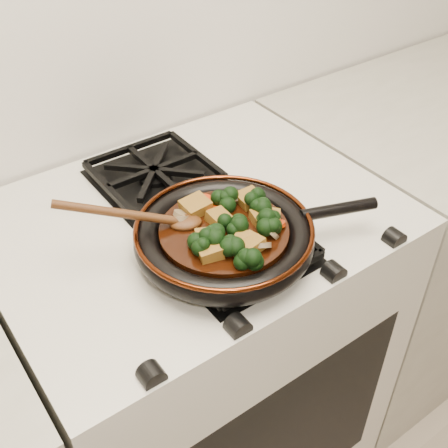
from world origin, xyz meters
TOP-DOWN VIEW (x-y plane):
  - stove at (0.00, 1.69)m, footprint 0.76×0.60m
  - burner_grate_front at (0.00, 1.55)m, footprint 0.23×0.23m
  - burner_grate_back at (0.00, 1.83)m, footprint 0.23×0.23m
  - skillet at (-0.02, 1.56)m, footprint 0.42×0.31m
  - braising_sauce at (-0.02, 1.56)m, footprint 0.22×0.22m
  - tofu_cube_0 at (0.05, 1.54)m, footprint 0.04×0.04m
  - tofu_cube_1 at (-0.02, 1.58)m, footprint 0.04×0.04m
  - tofu_cube_2 at (-0.02, 1.51)m, footprint 0.05×0.05m
  - tofu_cube_3 at (-0.08, 1.52)m, footprint 0.05×0.05m
  - tofu_cube_4 at (0.06, 1.53)m, footprint 0.05×0.05m
  - tofu_cube_5 at (-0.06, 1.54)m, footprint 0.06×0.06m
  - tofu_cube_6 at (-0.01, 1.49)m, footprint 0.04×0.04m
  - tofu_cube_7 at (0.06, 1.59)m, footprint 0.05×0.05m
  - tofu_cube_8 at (-0.03, 1.63)m, footprint 0.05×0.04m
  - broccoli_floret_0 at (-0.04, 1.49)m, footprint 0.08×0.08m
  - broccoli_floret_1 at (-0.04, 1.47)m, footprint 0.07×0.07m
  - broccoli_floret_2 at (-0.01, 1.55)m, footprint 0.09×0.09m
  - broccoli_floret_3 at (-0.08, 1.53)m, footprint 0.07×0.07m
  - broccoli_floret_4 at (0.04, 1.52)m, footprint 0.06×0.06m
  - broccoli_floret_5 at (0.06, 1.56)m, footprint 0.08×0.08m
  - broccoli_floret_6 at (-0.06, 1.53)m, footprint 0.08×0.09m
  - broccoli_floret_7 at (0.05, 1.57)m, footprint 0.08×0.08m
  - broccoli_floret_8 at (0.02, 1.61)m, footprint 0.08×0.08m
  - broccoli_floret_9 at (0.03, 1.51)m, footprint 0.08×0.07m
  - carrot_coin_0 at (-0.01, 1.60)m, footprint 0.03×0.03m
  - carrot_coin_1 at (0.06, 1.54)m, footprint 0.03×0.03m
  - carrot_coin_2 at (0.06, 1.51)m, footprint 0.03×0.03m
  - carrot_coin_3 at (-0.00, 1.54)m, footprint 0.03×0.03m
  - carrot_coin_4 at (-0.00, 1.64)m, footprint 0.03×0.03m
  - carrot_coin_5 at (-0.04, 1.50)m, footprint 0.03×0.03m
  - mushroom_slice_0 at (0.00, 1.48)m, footprint 0.04×0.04m
  - mushroom_slice_1 at (0.03, 1.61)m, footprint 0.05×0.05m
  - mushroom_slice_2 at (0.03, 1.50)m, footprint 0.03×0.03m
  - mushroom_slice_3 at (-0.07, 1.62)m, footprint 0.04×0.04m
  - mushroom_slice_4 at (-0.06, 1.62)m, footprint 0.04×0.04m
  - wooden_spoon at (-0.12, 1.63)m, footprint 0.14×0.09m

SIDE VIEW (x-z plane):
  - stove at x=0.00m, z-range 0.00..0.90m
  - burner_grate_front at x=0.00m, z-range 0.90..0.93m
  - burner_grate_back at x=0.00m, z-range 0.90..0.93m
  - skillet at x=-0.02m, z-range 0.92..0.97m
  - braising_sauce at x=-0.02m, z-range 0.94..0.96m
  - carrot_coin_0 at x=-0.01m, z-range 0.95..0.97m
  - carrot_coin_1 at x=0.06m, z-range 0.96..0.97m
  - carrot_coin_2 at x=0.06m, z-range 0.95..0.97m
  - carrot_coin_3 at x=0.00m, z-range 0.96..0.97m
  - carrot_coin_4 at x=0.00m, z-range 0.96..0.97m
  - carrot_coin_5 at x=-0.04m, z-range 0.95..0.97m
  - mushroom_slice_0 at x=0.00m, z-range 0.95..0.98m
  - mushroom_slice_1 at x=0.03m, z-range 0.95..0.98m
  - mushroom_slice_2 at x=0.03m, z-range 0.95..0.98m
  - mushroom_slice_3 at x=-0.07m, z-range 0.95..0.98m
  - mushroom_slice_4 at x=-0.06m, z-range 0.96..0.98m
  - tofu_cube_4 at x=0.06m, z-range 0.95..0.98m
  - tofu_cube_0 at x=0.05m, z-range 0.96..0.98m
  - tofu_cube_2 at x=-0.02m, z-range 0.95..0.98m
  - tofu_cube_1 at x=-0.02m, z-range 0.95..0.98m
  - tofu_cube_6 at x=-0.01m, z-range 0.95..0.98m
  - tofu_cube_7 at x=0.06m, z-range 0.95..0.98m
  - broccoli_floret_1 at x=-0.04m, z-range 0.94..1.00m
  - tofu_cube_5 at x=-0.06m, z-range 0.95..0.98m
  - tofu_cube_8 at x=-0.03m, z-range 0.95..0.98m
  - tofu_cube_3 at x=-0.08m, z-range 0.95..0.98m
  - broccoli_floret_8 at x=0.02m, z-range 0.94..1.00m
  - broccoli_floret_9 at x=0.03m, z-range 0.94..1.00m
  - broccoli_floret_0 at x=-0.04m, z-range 0.93..1.00m
  - broccoli_floret_4 at x=0.04m, z-range 0.94..1.00m
  - broccoli_floret_5 at x=0.06m, z-range 0.94..1.00m
  - broccoli_floret_3 at x=-0.08m, z-range 0.94..1.00m
  - broccoli_floret_2 at x=-0.01m, z-range 0.93..1.01m
  - broccoli_floret_7 at x=0.05m, z-range 0.94..1.00m
  - broccoli_floret_6 at x=-0.06m, z-range 0.94..1.01m
  - wooden_spoon at x=-0.12m, z-range 0.87..1.09m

